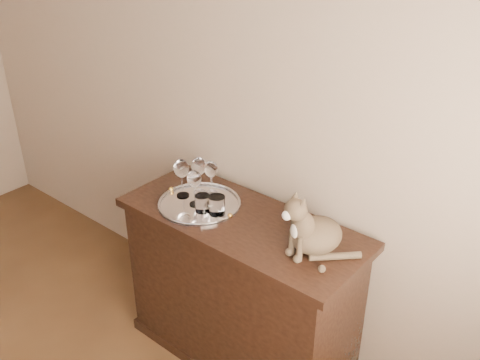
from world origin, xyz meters
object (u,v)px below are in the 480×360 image
Objects in this scene: wine_glass_a at (199,176)px; tumbler_a at (203,203)px; cat at (318,220)px; wine_glass_d at (195,188)px; wine_glass_b at (211,177)px; wine_glass_c at (182,178)px; tray at (199,204)px; tumbler_c at (217,205)px; sideboard at (241,291)px.

tumbler_a is at bearing -41.73° from wine_glass_a.
cat reaches higher than wine_glass_a.
wine_glass_b is at bearing 95.24° from wine_glass_d.
wine_glass_b is 0.14m from wine_glass_c.
wine_glass_c is at bearing -156.57° from cat.
wine_glass_d is at bearing -154.17° from cat.
tray is 2.06× the size of wine_glass_a.
tumbler_c is (0.15, -0.13, -0.04)m from wine_glass_b.
wine_glass_b is 0.20m from tumbler_c.
tumbler_c is (0.12, -0.01, 0.05)m from tray.
wine_glass_a is 2.37× the size of tumbler_a.
wine_glass_d is at bearing -169.48° from sideboard.
tumbler_a is 0.59m from cat.
sideboard is at bearing -8.93° from wine_glass_a.
sideboard is 6.76× the size of wine_glass_b.
tray is 4.50× the size of tumbler_c.
wine_glass_b is 0.66m from cat.
wine_glass_d is (0.01, -0.13, 0.00)m from wine_glass_b.
wine_glass_a reaches higher than sideboard.
wine_glass_a is 0.11m from wine_glass_d.
wine_glass_b reaches higher than tray.
sideboard is 6.18× the size of wine_glass_a.
tumbler_c is (0.20, -0.09, -0.05)m from wine_glass_a.
tray is at bearing -47.49° from wine_glass_a.
tumbler_c is at bearing -5.22° from tray.
tumbler_c is at bearing 1.95° from wine_glass_d.
sideboard is 4.02× the size of cat.
cat reaches higher than tray.
wine_glass_c reaches higher than wine_glass_d.
wine_glass_b is (0.05, 0.04, -0.01)m from wine_glass_a.
cat is at bearing 2.24° from sideboard.
wine_glass_d is 2.05× the size of tumbler_c.
wine_glass_a reaches higher than tray.
wine_glass_a is at bearing 171.07° from sideboard.
tumbler_c is 0.52m from cat.
wine_glass_b is (-0.02, 0.11, 0.09)m from tray.
wine_glass_b reaches higher than tumbler_c.
sideboard is at bearing 3.99° from wine_glass_c.
tumbler_c is (0.24, -0.02, -0.05)m from wine_glass_c.
tray is at bearing -2.61° from wine_glass_c.
tray is 0.15m from wine_glass_b.
wine_glass_b is (-0.26, 0.08, 0.52)m from sideboard.
tray is at bearing -78.45° from wine_glass_b.
wine_glass_b is at bearing 101.55° from tray.
wine_glass_b is at bearing 139.79° from tumbler_c.
wine_glass_b reaches higher than sideboard.
tray is at bearing -155.52° from cat.
wine_glass_c is 1.09× the size of wine_glass_d.
wine_glass_c is 0.25m from tumbler_c.
tumbler_c is (0.14, 0.00, -0.05)m from wine_glass_d.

